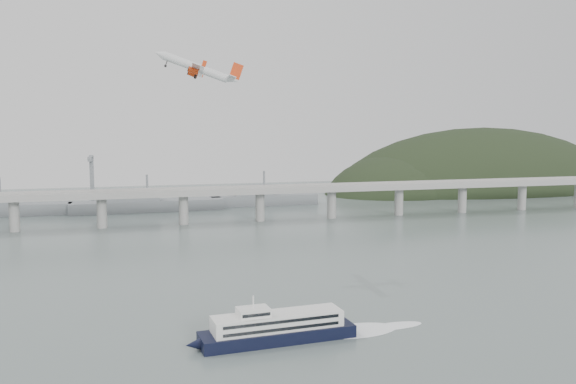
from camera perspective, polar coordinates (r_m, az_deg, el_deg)
name	(u,v)px	position (r m, az deg, el deg)	size (l,w,h in m)	color
ground	(330,316)	(210.54, 3.99, -11.46)	(900.00, 900.00, 0.00)	slate
bridge	(228,196)	(397.25, -5.63, -0.33)	(800.00, 22.00, 23.90)	#9A9A97
headland	(494,208)	(633.77, 18.69, -1.45)	(365.00, 155.00, 156.00)	black
ferry	(278,328)	(186.33, -0.99, -12.59)	(77.21, 16.99, 14.55)	black
airliner	(198,68)	(260.83, -8.42, 11.36)	(37.38, 33.97, 15.22)	silver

